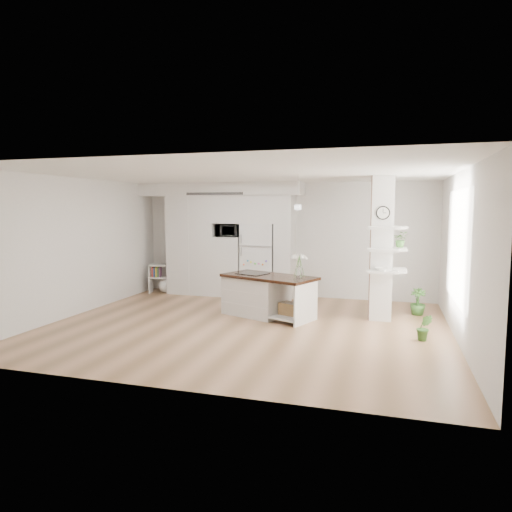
{
  "coord_description": "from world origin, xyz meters",
  "views": [
    {
      "loc": [
        2.43,
        -7.64,
        2.11
      ],
      "look_at": [
        -0.08,
        0.9,
        1.17
      ],
      "focal_mm": 32.0,
      "sensor_mm": 36.0,
      "label": 1
    }
  ],
  "objects": [
    {
      "name": "kitchen_island",
      "position": [
        0.03,
        0.86,
        0.43
      ],
      "size": [
        2.0,
        1.47,
        1.38
      ],
      "rotation": [
        0.0,
        0.0,
        -0.38
      ],
      "color": "silver",
      "rests_on": "floor"
    },
    {
      "name": "shelf_plant",
      "position": [
        2.63,
        1.3,
        1.52
      ],
      "size": [
        0.27,
        0.23,
        0.3
      ],
      "primitive_type": "imported",
      "color": "#3E752F",
      "rests_on": "column"
    },
    {
      "name": "pendant_light",
      "position": [
        1.7,
        0.15,
        2.12
      ],
      "size": [
        0.12,
        0.12,
        0.1
      ],
      "primitive_type": "cylinder",
      "color": "white",
      "rests_on": "room"
    },
    {
      "name": "cabinet_wall",
      "position": [
        -1.45,
        2.67,
        1.51
      ],
      "size": [
        4.0,
        0.71,
        2.7
      ],
      "color": "silver",
      "rests_on": "floor"
    },
    {
      "name": "column",
      "position": [
        2.38,
        1.13,
        1.35
      ],
      "size": [
        0.69,
        0.9,
        2.7
      ],
      "color": "silver",
      "rests_on": "floor"
    },
    {
      "name": "refrigerator",
      "position": [
        -0.53,
        2.68,
        0.88
      ],
      "size": [
        0.78,
        0.69,
        1.75
      ],
      "color": "silver",
      "rests_on": "floor"
    },
    {
      "name": "window",
      "position": [
        3.48,
        0.3,
        1.5
      ],
      "size": [
        0.0,
        2.4,
        2.4
      ],
      "primitive_type": "plane",
      "rotation": [
        1.57,
        0.0,
        -1.57
      ],
      "color": "white",
      "rests_on": "room"
    },
    {
      "name": "floor_plant_a",
      "position": [
        3.0,
        -0.09,
        0.22
      ],
      "size": [
        0.24,
        0.2,
        0.43
      ],
      "primitive_type": "imported",
      "rotation": [
        0.0,
        0.0,
        -0.03
      ],
      "color": "#3E752F",
      "rests_on": "floor"
    },
    {
      "name": "microwave",
      "position": [
        -1.27,
        2.62,
        1.57
      ],
      "size": [
        0.54,
        0.37,
        0.3
      ],
      "primitive_type": "imported",
      "color": "#2D2D2D",
      "rests_on": "cabinet_wall"
    },
    {
      "name": "floor",
      "position": [
        0.0,
        0.0,
        0.0
      ],
      "size": [
        7.0,
        6.0,
        0.01
      ],
      "primitive_type": "cube",
      "color": "tan",
      "rests_on": "ground"
    },
    {
      "name": "decor_bowl",
      "position": [
        2.3,
        0.9,
        1.0
      ],
      "size": [
        0.22,
        0.22,
        0.05
      ],
      "primitive_type": "imported",
      "color": "white",
      "rests_on": "column"
    },
    {
      "name": "floor_plant_b",
      "position": [
        3.0,
        1.78,
        0.26
      ],
      "size": [
        0.32,
        0.32,
        0.52
      ],
      "primitive_type": "imported",
      "rotation": [
        0.0,
        0.0,
        -0.09
      ],
      "color": "#3E752F",
      "rests_on": "floor"
    },
    {
      "name": "bookshelf",
      "position": [
        -2.97,
        2.51,
        0.31
      ],
      "size": [
        0.67,
        0.48,
        0.71
      ],
      "rotation": [
        0.0,
        0.0,
        0.25
      ],
      "color": "silver",
      "rests_on": "floor"
    },
    {
      "name": "room",
      "position": [
        0.0,
        0.0,
        1.86
      ],
      "size": [
        7.04,
        6.04,
        2.72
      ],
      "color": "white",
      "rests_on": "ground"
    }
  ]
}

